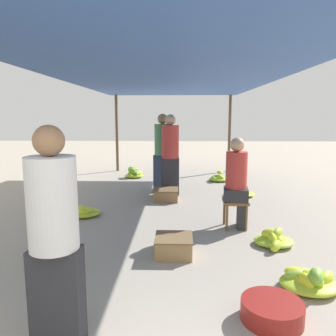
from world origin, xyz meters
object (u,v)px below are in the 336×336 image
object	(u,v)px
banana_pile_right_1	(274,240)
shopper_walking_far	(170,154)
banana_pile_left_1	(82,212)
banana_pile_left_2	(134,174)
stool	(235,206)
crate_near	(174,246)
banana_pile_right_0	(308,280)
crate_mid	(166,195)
banana_pile_right_2	(238,192)
banana_pile_left_0	(53,257)
banana_pile_right_3	(218,178)
basin_black	(272,311)
vendor_foreground	(54,237)
vendor_seated	(237,182)
shopper_walking_mid	(163,151)

from	to	relation	value
banana_pile_right_1	shopper_walking_far	xyz separation A→B (m)	(-1.37, 2.67, 0.77)
banana_pile_left_1	banana_pile_right_1	size ratio (longest dim) A/B	1.14
banana_pile_left_1	banana_pile_left_2	distance (m)	3.39
stool	crate_near	xyz separation A→B (m)	(-0.87, -0.97, -0.22)
crate_near	banana_pile_right_0	bearing A→B (deg)	-29.54
crate_mid	banana_pile_right_2	bearing A→B (deg)	14.79
banana_pile_left_0	banana_pile_right_1	bearing A→B (deg)	14.08
banana_pile_left_1	crate_mid	size ratio (longest dim) A/B	1.29
banana_pile_left_1	banana_pile_right_0	size ratio (longest dim) A/B	1.10
banana_pile_right_1	banana_pile_right_3	xyz separation A→B (m)	(-0.22, 4.09, 0.00)
basin_black	banana_pile_right_0	distance (m)	0.69
vendor_foreground	banana_pile_left_1	xyz separation A→B (m)	(-0.74, 3.01, -0.73)
stool	banana_pile_left_1	xyz separation A→B (m)	(-2.38, 0.48, -0.25)
banana_pile_left_0	banana_pile_right_3	world-z (taller)	banana_pile_right_3
vendor_foreground	shopper_walking_far	bearing A→B (deg)	81.80
banana_pile_left_2	crate_near	xyz separation A→B (m)	(1.12, -4.82, 0.00)
banana_pile_left_1	shopper_walking_far	distance (m)	2.21
vendor_seated	shopper_walking_mid	bearing A→B (deg)	115.58
banana_pile_left_2	crate_near	distance (m)	4.95
vendor_foreground	banana_pile_right_1	xyz separation A→B (m)	(2.03, 1.87, -0.73)
banana_pile_left_0	banana_pile_right_1	world-z (taller)	banana_pile_left_0
banana_pile_left_2	crate_mid	world-z (taller)	banana_pile_left_2
banana_pile_left_1	shopper_walking_far	xyz separation A→B (m)	(1.39, 1.53, 0.78)
banana_pile_right_3	shopper_walking_mid	size ratio (longest dim) A/B	0.33
banana_pile_left_0	shopper_walking_far	world-z (taller)	shopper_walking_far
banana_pile_right_1	stool	bearing A→B (deg)	120.23
banana_pile_left_0	crate_near	size ratio (longest dim) A/B	1.20
banana_pile_left_0	basin_black	bearing A→B (deg)	-23.34
banana_pile_left_2	banana_pile_right_1	bearing A→B (deg)	-62.26
shopper_walking_mid	banana_pile_left_0	bearing A→B (deg)	-104.87
banana_pile_left_1	banana_pile_left_2	size ratio (longest dim) A/B	1.25
vendor_foreground	banana_pile_right_1	world-z (taller)	vendor_foreground
banana_pile_right_2	shopper_walking_far	world-z (taller)	shopper_walking_far
vendor_foreground	banana_pile_right_1	bearing A→B (deg)	42.73
banana_pile_right_1	banana_pile_right_2	bearing A→B (deg)	89.85
vendor_seated	vendor_foreground	bearing A→B (deg)	-123.38
stool	shopper_walking_far	bearing A→B (deg)	116.23
stool	banana_pile_right_1	xyz separation A→B (m)	(0.38, -0.65, -0.25)
vendor_foreground	basin_black	bearing A→B (deg)	11.99
banana_pile_right_2	banana_pile_right_3	xyz separation A→B (m)	(-0.23, 1.52, -0.01)
basin_black	banana_pile_right_2	world-z (taller)	banana_pile_right_2
banana_pile_left_2	banana_pile_right_2	distance (m)	3.06
basin_black	banana_pile_right_3	size ratio (longest dim) A/B	0.88
banana_pile_left_1	banana_pile_right_2	size ratio (longest dim) A/B	1.01
banana_pile_left_2	banana_pile_right_3	world-z (taller)	banana_pile_left_2
banana_pile_right_2	banana_pile_left_0	bearing A→B (deg)	-128.49
vendor_foreground	banana_pile_left_0	bearing A→B (deg)	112.75
vendor_seated	banana_pile_right_3	xyz separation A→B (m)	(0.14, 3.44, -0.60)
banana_pile_left_0	banana_pile_right_2	world-z (taller)	banana_pile_right_2
stool	crate_near	bearing A→B (deg)	-131.74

